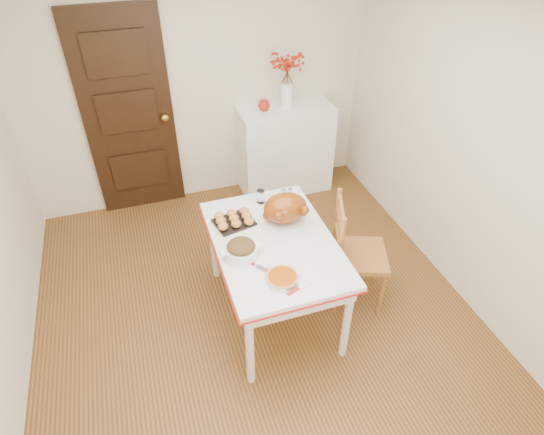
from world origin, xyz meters
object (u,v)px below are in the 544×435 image
object	(u,v)px
turkey_platter	(285,209)
pumpkin_pie	(282,277)
kitchen_table	(274,278)
sideboard	(285,150)
chair_oak	(360,253)

from	to	relation	value
turkey_platter	pumpkin_pie	bearing A→B (deg)	-95.46
pumpkin_pie	kitchen_table	bearing A→B (deg)	79.25
sideboard	turkey_platter	size ratio (longest dim) A/B	2.51
chair_oak	pumpkin_pie	bearing A→B (deg)	133.77
sideboard	chair_oak	world-z (taller)	sideboard
turkey_platter	pumpkin_pie	size ratio (longest dim) A/B	1.76
chair_oak	turkey_platter	size ratio (longest dim) A/B	2.51
chair_oak	kitchen_table	bearing A→B (deg)	105.86
turkey_platter	kitchen_table	bearing A→B (deg)	-113.51
sideboard	kitchen_table	xyz separation A→B (m)	(-0.71, -1.73, -0.11)
sideboard	chair_oak	distance (m)	1.78
chair_oak	sideboard	bearing A→B (deg)	20.21
sideboard	kitchen_table	size ratio (longest dim) A/B	0.76
kitchen_table	pumpkin_pie	world-z (taller)	pumpkin_pie
turkey_platter	pumpkin_pie	xyz separation A→B (m)	(-0.22, -0.58, -0.10)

